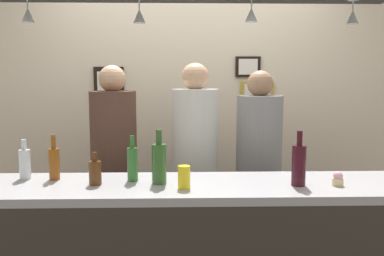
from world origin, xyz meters
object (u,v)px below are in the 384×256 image
(person_left_brown_shirt, at_px, (114,156))
(cupcake, at_px, (338,179))
(bottle_beer_brown_stubby, at_px, (95,172))
(bottle_soda_clear, at_px, (25,163))
(picture_frame_caricature, at_px, (109,86))
(person_right_grey_shirt, at_px, (259,158))
(picture_frame_lower_pair, at_px, (257,92))
(drink_can, at_px, (184,177))
(bottle_beer_green_import, at_px, (133,163))
(picture_frame_upper_small, at_px, (248,67))
(person_middle_white_patterned_shirt, at_px, (195,154))
(bottle_champagne_green, at_px, (159,162))
(bottle_beer_amber_tall, at_px, (54,162))
(bottle_wine_dark_red, at_px, (299,164))

(person_left_brown_shirt, xyz_separation_m, cupcake, (1.35, -0.85, 0.03))
(cupcake, bearing_deg, bottle_beer_brown_stubby, 177.60)
(bottle_soda_clear, height_order, picture_frame_caricature, picture_frame_caricature)
(person_left_brown_shirt, xyz_separation_m, bottle_beer_brown_stubby, (0.03, -0.79, 0.06))
(person_right_grey_shirt, distance_m, bottle_soda_clear, 1.63)
(bottle_beer_brown_stubby, distance_m, picture_frame_lower_pair, 1.86)
(drink_can, xyz_separation_m, cupcake, (0.84, 0.04, -0.03))
(bottle_soda_clear, distance_m, cupcake, 1.77)
(bottle_beer_green_import, distance_m, drink_can, 0.34)
(drink_can, bearing_deg, bottle_soda_clear, 165.73)
(picture_frame_upper_small, bearing_deg, picture_frame_caricature, 180.00)
(picture_frame_caricature, bearing_deg, bottle_beer_green_import, -75.07)
(person_middle_white_patterned_shirt, bearing_deg, person_right_grey_shirt, 0.00)
(bottle_beer_green_import, bearing_deg, picture_frame_caricature, 104.93)
(person_middle_white_patterned_shirt, distance_m, bottle_champagne_green, 0.82)
(person_middle_white_patterned_shirt, relative_size, bottle_beer_amber_tall, 6.50)
(person_right_grey_shirt, bearing_deg, cupcake, -72.42)
(bottle_beer_green_import, relative_size, picture_frame_lower_pair, 0.87)
(person_right_grey_shirt, xyz_separation_m, drink_can, (-0.57, -0.89, 0.08))
(bottle_beer_brown_stubby, height_order, picture_frame_upper_small, picture_frame_upper_small)
(bottle_soda_clear, bearing_deg, person_middle_white_patterned_shirt, 32.91)
(bottle_beer_brown_stubby, relative_size, picture_frame_upper_small, 0.82)
(bottle_beer_amber_tall, height_order, picture_frame_caricature, picture_frame_caricature)
(picture_frame_upper_small, bearing_deg, bottle_soda_clear, -139.61)
(person_middle_white_patterned_shirt, relative_size, bottle_beer_brown_stubby, 9.39)
(person_middle_white_patterned_shirt, height_order, bottle_beer_green_import, person_middle_white_patterned_shirt)
(bottle_wine_dark_red, xyz_separation_m, bottle_beer_amber_tall, (-1.36, 0.17, -0.02))
(bottle_beer_amber_tall, xyz_separation_m, picture_frame_caricature, (0.10, 1.29, 0.41))
(bottle_beer_green_import, height_order, picture_frame_caricature, picture_frame_caricature)
(bottle_soda_clear, xyz_separation_m, drink_can, (0.92, -0.23, -0.03))
(bottle_wine_dark_red, xyz_separation_m, bottle_champagne_green, (-0.76, 0.06, 0.00))
(person_middle_white_patterned_shirt, height_order, bottle_beer_amber_tall, person_middle_white_patterned_shirt)
(bottle_beer_amber_tall, xyz_separation_m, picture_frame_lower_pair, (1.40, 1.29, 0.36))
(picture_frame_lower_pair, bearing_deg, picture_frame_upper_small, 180.00)
(picture_frame_lower_pair, bearing_deg, bottle_champagne_green, -119.65)
(person_left_brown_shirt, relative_size, bottle_soda_clear, 7.27)
(person_middle_white_patterned_shirt, height_order, cupcake, person_middle_white_patterned_shirt)
(bottle_beer_amber_tall, height_order, picture_frame_lower_pair, picture_frame_lower_pair)
(cupcake, relative_size, picture_frame_lower_pair, 0.26)
(person_left_brown_shirt, bearing_deg, bottle_beer_amber_tall, -108.77)
(bottle_champagne_green, xyz_separation_m, picture_frame_caricature, (-0.51, 1.40, 0.39))
(picture_frame_lower_pair, xyz_separation_m, picture_frame_upper_small, (-0.08, 0.00, 0.22))
(bottle_beer_amber_tall, height_order, bottle_beer_green_import, same)
(bottle_wine_dark_red, height_order, bottle_beer_green_import, bottle_wine_dark_red)
(bottle_beer_amber_tall, distance_m, picture_frame_lower_pair, 1.94)
(bottle_wine_dark_red, height_order, picture_frame_lower_pair, picture_frame_lower_pair)
(person_right_grey_shirt, bearing_deg, drink_can, -122.59)
(bottle_champagne_green, distance_m, drink_can, 0.18)
(bottle_beer_brown_stubby, distance_m, picture_frame_caricature, 1.49)
(bottle_soda_clear, relative_size, picture_frame_caricature, 0.68)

